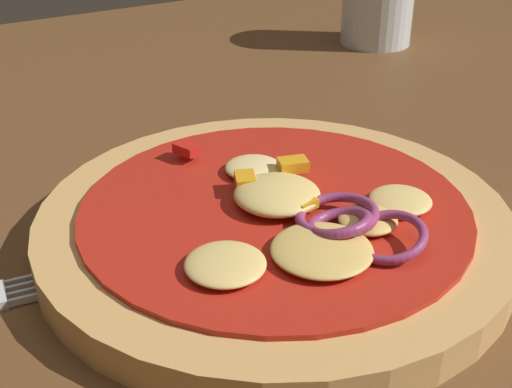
# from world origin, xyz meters

# --- Properties ---
(dining_table) EXTENTS (1.45, 1.05, 0.03)m
(dining_table) POSITION_xyz_m (0.00, 0.00, 0.01)
(dining_table) COLOR brown
(dining_table) RESTS_ON ground
(pizza) EXTENTS (0.26, 0.26, 0.04)m
(pizza) POSITION_xyz_m (0.04, -0.01, 0.04)
(pizza) COLOR tan
(pizza) RESTS_ON dining_table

